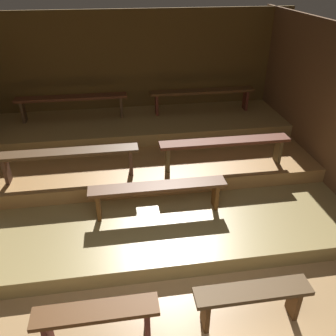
{
  "coord_description": "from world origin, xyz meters",
  "views": [
    {
      "loc": [
        -0.43,
        -1.53,
        3.25
      ],
      "look_at": [
        0.28,
        3.08,
        0.53
      ],
      "focal_mm": 37.53,
      "sensor_mm": 36.0,
      "label": 1
    }
  ],
  "objects_px": {
    "bench_upper_left": "(72,100)",
    "bench_upper_right": "(202,94)",
    "bench_middle_right": "(225,145)",
    "bench_floor_left": "(97,317)",
    "bench_middle_left": "(68,156)",
    "bench_lower_center": "(158,190)",
    "bench_floor_right": "(252,297)"
  },
  "relations": [
    {
      "from": "bench_middle_left",
      "to": "bench_upper_left",
      "type": "bearing_deg",
      "value": 92.07
    },
    {
      "from": "bench_floor_left",
      "to": "bench_middle_right",
      "type": "distance_m",
      "value": 3.18
    },
    {
      "from": "bench_middle_left",
      "to": "bench_middle_right",
      "type": "xyz_separation_m",
      "value": [
        2.38,
        0.0,
        0.0
      ]
    },
    {
      "from": "bench_lower_center",
      "to": "bench_upper_right",
      "type": "distance_m",
      "value": 2.89
    },
    {
      "from": "bench_middle_left",
      "to": "bench_upper_left",
      "type": "distance_m",
      "value": 1.83
    },
    {
      "from": "bench_lower_center",
      "to": "bench_middle_right",
      "type": "relative_size",
      "value": 0.91
    },
    {
      "from": "bench_middle_left",
      "to": "bench_middle_right",
      "type": "distance_m",
      "value": 2.38
    },
    {
      "from": "bench_upper_left",
      "to": "bench_upper_right",
      "type": "height_order",
      "value": "same"
    },
    {
      "from": "bench_middle_left",
      "to": "bench_floor_right",
      "type": "bearing_deg",
      "value": -51.51
    },
    {
      "from": "bench_middle_right",
      "to": "bench_upper_right",
      "type": "relative_size",
      "value": 1.0
    },
    {
      "from": "bench_floor_left",
      "to": "bench_upper_left",
      "type": "bearing_deg",
      "value": 96.42
    },
    {
      "from": "bench_floor_right",
      "to": "bench_upper_left",
      "type": "bearing_deg",
      "value": 115.34
    },
    {
      "from": "bench_floor_left",
      "to": "bench_lower_center",
      "type": "xyz_separation_m",
      "value": [
        0.81,
        1.7,
        0.24
      ]
    },
    {
      "from": "bench_middle_right",
      "to": "bench_upper_left",
      "type": "height_order",
      "value": "bench_upper_left"
    },
    {
      "from": "bench_floor_right",
      "to": "bench_upper_left",
      "type": "height_order",
      "value": "bench_upper_left"
    },
    {
      "from": "bench_floor_right",
      "to": "bench_upper_right",
      "type": "height_order",
      "value": "bench_upper_right"
    },
    {
      "from": "bench_upper_right",
      "to": "bench_middle_left",
      "type": "bearing_deg",
      "value": -143.42
    },
    {
      "from": "bench_floor_left",
      "to": "bench_lower_center",
      "type": "distance_m",
      "value": 1.89
    },
    {
      "from": "bench_upper_left",
      "to": "bench_upper_right",
      "type": "xyz_separation_m",
      "value": [
        2.51,
        0.0,
        0.0
      ]
    },
    {
      "from": "bench_floor_right",
      "to": "bench_upper_right",
      "type": "bearing_deg",
      "value": 83.58
    },
    {
      "from": "bench_floor_right",
      "to": "bench_upper_left",
      "type": "distance_m",
      "value": 4.78
    },
    {
      "from": "bench_upper_right",
      "to": "bench_lower_center",
      "type": "bearing_deg",
      "value": -115.24
    },
    {
      "from": "bench_floor_left",
      "to": "bench_middle_right",
      "type": "height_order",
      "value": "bench_middle_right"
    },
    {
      "from": "bench_lower_center",
      "to": "bench_middle_left",
      "type": "relative_size",
      "value": 0.91
    },
    {
      "from": "bench_middle_left",
      "to": "bench_floor_left",
      "type": "bearing_deg",
      "value": -80.43
    },
    {
      "from": "bench_middle_left",
      "to": "bench_lower_center",
      "type": "bearing_deg",
      "value": -32.15
    },
    {
      "from": "bench_middle_right",
      "to": "bench_upper_right",
      "type": "distance_m",
      "value": 1.83
    },
    {
      "from": "bench_floor_left",
      "to": "bench_upper_right",
      "type": "relative_size",
      "value": 0.58
    },
    {
      "from": "bench_lower_center",
      "to": "bench_middle_right",
      "type": "xyz_separation_m",
      "value": [
        1.15,
        0.77,
        0.23
      ]
    },
    {
      "from": "bench_floor_left",
      "to": "bench_middle_left",
      "type": "relative_size",
      "value": 0.58
    },
    {
      "from": "bench_middle_right",
      "to": "bench_upper_left",
      "type": "relative_size",
      "value": 1.0
    },
    {
      "from": "bench_upper_left",
      "to": "bench_upper_right",
      "type": "distance_m",
      "value": 2.51
    }
  ]
}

